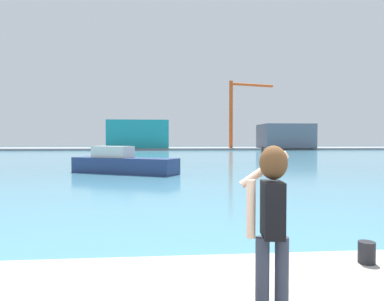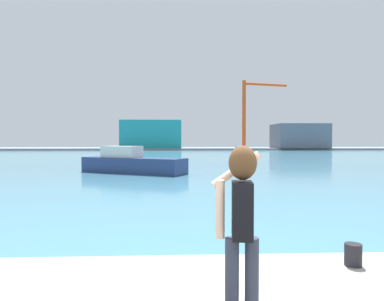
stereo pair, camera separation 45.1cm
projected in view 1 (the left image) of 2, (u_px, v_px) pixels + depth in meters
The scene contains 9 objects.
ground_plane at pixel (170, 156), 53.25m from camera, with size 220.00×220.00×0.00m, color #334751.
harbor_water at pixel (170, 156), 55.24m from camera, with size 140.00×100.00×0.02m, color teal.
far_shore_dock at pixel (167, 149), 95.07m from camera, with size 140.00×20.00×0.51m, color gray.
person_photographer at pixel (271, 213), 3.45m from camera, with size 0.53×0.56×1.74m.
harbor_bollard at pixel (367, 252), 5.02m from camera, with size 0.24×0.24×0.31m, color black.
boat_moored at pixel (122, 163), 25.47m from camera, with size 8.17×5.69×2.01m.
warehouse_left at pixel (139, 134), 91.66m from camera, with size 15.49×12.87×7.15m, color teal.
warehouse_right at pixel (285, 136), 92.15m from camera, with size 13.14×10.17×6.29m, color slate.
port_crane at pixel (237, 107), 94.78m from camera, with size 13.24×4.10×18.27m.
Camera 1 is at (-1.15, -3.30, 2.44)m, focal length 32.23 mm.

